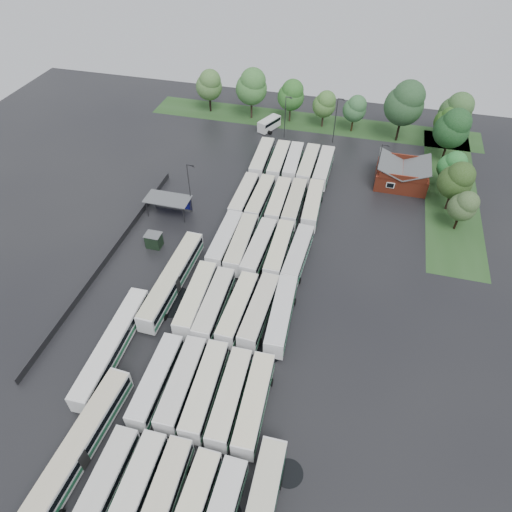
# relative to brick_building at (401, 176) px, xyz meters

# --- Properties ---
(ground) EXTENTS (160.00, 160.00, 0.00)m
(ground) POSITION_rel_brick_building_xyz_m (-24.00, -42.77, -1.87)
(ground) COLOR black
(ground) RESTS_ON ground
(brick_building) EXTENTS (10.07, 8.60, 5.39)m
(brick_building) POSITION_rel_brick_building_xyz_m (0.00, 0.00, 0.00)
(brick_building) COLOR maroon
(brick_building) RESTS_ON ground
(wash_shed) EXTENTS (8.20, 4.20, 3.58)m
(wash_shed) POSITION_rel_brick_building_xyz_m (-41.20, -20.74, 1.12)
(wash_shed) COLOR #2D2D30
(wash_shed) RESTS_ON ground
(utility_hut) EXTENTS (2.70, 2.20, 2.62)m
(utility_hut) POSITION_rel_brick_building_xyz_m (-40.20, -30.17, -0.55)
(utility_hut) COLOR black
(utility_hut) RESTS_ON ground
(grass_strip_north) EXTENTS (80.00, 10.00, 0.01)m
(grass_strip_north) POSITION_rel_brick_building_xyz_m (-22.00, 22.03, -1.86)
(grass_strip_north) COLOR #21431B
(grass_strip_north) RESTS_ON ground
(grass_strip_east) EXTENTS (10.00, 50.00, 0.01)m
(grass_strip_east) POSITION_rel_brick_building_xyz_m (10.00, 0.03, -1.86)
(grass_strip_east) COLOR #21431B
(grass_strip_east) RESTS_ON ground
(west_fence) EXTENTS (0.10, 50.00, 1.20)m
(west_fence) POSITION_rel_brick_building_xyz_m (-46.20, -34.77, -1.27)
(west_fence) COLOR #2D2D30
(west_fence) RESTS_ON ground
(bus_r0c0) EXTENTS (2.77, 12.71, 3.53)m
(bus_r0c0) POSITION_rel_brick_building_xyz_m (-28.53, -69.03, 0.08)
(bus_r0c0) COLOR silver
(bus_r0c0) RESTS_ON ground
(bus_r0c1) EXTENTS (2.90, 12.64, 3.50)m
(bus_r0c1) POSITION_rel_brick_building_xyz_m (-25.18, -68.63, 0.06)
(bus_r0c1) COLOR silver
(bus_r0c1) RESTS_ON ground
(bus_r0c2) EXTENTS (3.01, 12.55, 3.47)m
(bus_r0c2) POSITION_rel_brick_building_xyz_m (-22.07, -68.43, 0.04)
(bus_r0c2) COLOR silver
(bus_r0c2) RESTS_ON ground
(bus_r1c0) EXTENTS (2.88, 12.56, 3.48)m
(bus_r1c0) POSITION_rel_brick_building_xyz_m (-28.38, -55.51, 0.05)
(bus_r1c0) COLOR silver
(bus_r1c0) RESTS_ON ground
(bus_r1c1) EXTENTS (3.10, 12.61, 3.49)m
(bus_r1c1) POSITION_rel_brick_building_xyz_m (-25.13, -55.13, 0.05)
(bus_r1c1) COLOR silver
(bus_r1c1) RESTS_ON ground
(bus_r1c2) EXTENTS (3.26, 12.88, 3.56)m
(bus_r1c2) POSITION_rel_brick_building_xyz_m (-22.04, -55.15, 0.09)
(bus_r1c2) COLOR silver
(bus_r1c2) RESTS_ON ground
(bus_r1c3) EXTENTS (3.08, 12.68, 3.51)m
(bus_r1c3) POSITION_rel_brick_building_xyz_m (-18.78, -55.38, 0.06)
(bus_r1c3) COLOR silver
(bus_r1c3) RESTS_ON ground
(bus_r1c4) EXTENTS (3.22, 12.82, 3.54)m
(bus_r1c4) POSITION_rel_brick_building_xyz_m (-15.71, -55.40, 0.08)
(bus_r1c4) COLOR silver
(bus_r1c4) RESTS_ON ground
(bus_r2c0) EXTENTS (3.28, 13.14, 3.63)m
(bus_r2c0) POSITION_rel_brick_building_xyz_m (-28.32, -41.43, 0.13)
(bus_r2c0) COLOR silver
(bus_r2c0) RESTS_ON ground
(bus_r2c1) EXTENTS (2.97, 12.83, 3.56)m
(bus_r2c1) POSITION_rel_brick_building_xyz_m (-25.35, -41.82, 0.09)
(bus_r2c1) COLOR silver
(bus_r2c1) RESTS_ON ground
(bus_r2c2) EXTENTS (3.00, 12.57, 3.48)m
(bus_r2c2) POSITION_rel_brick_building_xyz_m (-21.86, -41.62, 0.05)
(bus_r2c2) COLOR silver
(bus_r2c2) RESTS_ON ground
(bus_r2c3) EXTENTS (3.18, 12.90, 3.57)m
(bus_r2c3) POSITION_rel_brick_building_xyz_m (-18.75, -41.29, 0.09)
(bus_r2c3) COLOR silver
(bus_r2c3) RESTS_ON ground
(bus_r2c4) EXTENTS (3.37, 13.09, 3.61)m
(bus_r2c4) POSITION_rel_brick_building_xyz_m (-15.53, -41.22, 0.12)
(bus_r2c4) COLOR silver
(bus_r2c4) RESTS_ON ground
(bus_r3c0) EXTENTS (2.75, 12.78, 3.56)m
(bus_r3c0) POSITION_rel_brick_building_xyz_m (-28.23, -27.68, 0.09)
(bus_r3c0) COLOR silver
(bus_r3c0) RESTS_ON ground
(bus_r3c1) EXTENTS (3.09, 13.00, 3.60)m
(bus_r3c1) POSITION_rel_brick_building_xyz_m (-25.27, -27.97, 0.11)
(bus_r3c1) COLOR silver
(bus_r3c1) RESTS_ON ground
(bus_r3c2) EXTENTS (3.14, 12.93, 3.58)m
(bus_r3c2) POSITION_rel_brick_building_xyz_m (-22.14, -28.28, 0.10)
(bus_r3c2) COLOR silver
(bus_r3c2) RESTS_ON ground
(bus_r3c3) EXTENTS (2.85, 12.70, 3.53)m
(bus_r3c3) POSITION_rel_brick_building_xyz_m (-18.82, -27.86, 0.07)
(bus_r3c3) COLOR silver
(bus_r3c3) RESTS_ON ground
(bus_r3c4) EXTENTS (3.21, 12.81, 3.54)m
(bus_r3c4) POSITION_rel_brick_building_xyz_m (-15.63, -28.30, 0.08)
(bus_r3c4) COLOR silver
(bus_r3c4) RESTS_ON ground
(bus_r4c0) EXTENTS (2.68, 12.39, 3.45)m
(bus_r4c0) POSITION_rel_brick_building_xyz_m (-28.58, -14.69, 0.03)
(bus_r4c0) COLOR silver
(bus_r4c0) RESTS_ON ground
(bus_r4c1) EXTENTS (2.86, 12.56, 3.49)m
(bus_r4c1) POSITION_rel_brick_building_xyz_m (-25.38, -14.70, 0.05)
(bus_r4c1) COLOR silver
(bus_r4c1) RESTS_ON ground
(bus_r4c2) EXTENTS (2.87, 12.47, 3.46)m
(bus_r4c2) POSITION_rel_brick_building_xyz_m (-21.94, -14.64, 0.04)
(bus_r4c2) COLOR silver
(bus_r4c2) RESTS_ON ground
(bus_r4c3) EXTENTS (2.86, 12.65, 3.51)m
(bus_r4c3) POSITION_rel_brick_building_xyz_m (-18.93, -14.48, 0.06)
(bus_r4c3) COLOR silver
(bus_r4c3) RESTS_ON ground
(bus_r4c4) EXTENTS (3.20, 12.88, 3.56)m
(bus_r4c4) POSITION_rel_brick_building_xyz_m (-15.58, -14.10, 0.09)
(bus_r4c4) COLOR silver
(bus_r4c4) RESTS_ON ground
(bus_r5c0) EXTENTS (3.29, 13.22, 3.65)m
(bus_r5c0) POSITION_rel_brick_building_xyz_m (-28.56, -0.91, 0.14)
(bus_r5c0) COLOR silver
(bus_r5c0) RESTS_ON ground
(bus_r5c1) EXTENTS (3.08, 12.82, 3.55)m
(bus_r5c1) POSITION_rel_brick_building_xyz_m (-25.01, -0.87, 0.09)
(bus_r5c1) COLOR silver
(bus_r5c1) RESTS_ON ground
(bus_r5c2) EXTENTS (3.20, 12.66, 3.49)m
(bus_r5c2) POSITION_rel_brick_building_xyz_m (-21.97, -0.57, 0.06)
(bus_r5c2) COLOR silver
(bus_r5c2) RESTS_ON ground
(bus_r5c3) EXTENTS (2.81, 12.97, 3.61)m
(bus_r5c3) POSITION_rel_brick_building_xyz_m (-18.73, -0.91, 0.12)
(bus_r5c3) COLOR silver
(bus_r5c3) RESTS_ON ground
(bus_r5c4) EXTENTS (2.81, 12.93, 3.60)m
(bus_r5c4) POSITION_rel_brick_building_xyz_m (-15.56, -0.94, 0.11)
(bus_r5c4) COLOR silver
(bus_r5c4) RESTS_ON ground
(artic_bus_west_a) EXTENTS (3.70, 19.34, 3.57)m
(artic_bus_west_a) POSITION_rel_brick_building_xyz_m (-33.28, -65.75, 0.11)
(artic_bus_west_a) COLOR silver
(artic_bus_west_a) RESTS_ON ground
(artic_bus_west_b) EXTENTS (3.08, 19.41, 3.59)m
(artic_bus_west_b) POSITION_rel_brick_building_xyz_m (-33.24, -38.55, 0.13)
(artic_bus_west_b) COLOR silver
(artic_bus_west_b) RESTS_ON ground
(artic_bus_west_c) EXTENTS (3.11, 18.64, 3.45)m
(artic_bus_west_c) POSITION_rel_brick_building_xyz_m (-36.25, -52.11, 0.05)
(artic_bus_west_c) COLOR silver
(artic_bus_west_c) RESTS_ON ground
(minibus) EXTENTS (4.67, 6.62, 2.72)m
(minibus) POSITION_rel_brick_building_xyz_m (-31.07, 15.85, -0.36)
(minibus) COLOR silver
(minibus) RESTS_ON ground
(tree_north_0) EXTENTS (6.49, 6.49, 10.75)m
(tree_north_0) POSITION_rel_brick_building_xyz_m (-47.67, 21.56, 5.05)
(tree_north_0) COLOR black
(tree_north_0) RESTS_ON ground
(tree_north_1) EXTENTS (7.54, 7.54, 12.49)m
(tree_north_1) POSITION_rel_brick_building_xyz_m (-36.58, 20.67, 6.17)
(tree_north_1) COLOR #38271F
(tree_north_1) RESTS_ON ground
(tree_north_2) EXTENTS (6.37, 6.37, 10.55)m
(tree_north_2) POSITION_rel_brick_building_xyz_m (-27.03, 21.21, 4.92)
(tree_north_2) COLOR #392A1E
(tree_north_2) RESTS_ON ground
(tree_north_3) EXTENTS (5.45, 5.45, 9.02)m
(tree_north_3) POSITION_rel_brick_building_xyz_m (-18.86, 20.50, 3.93)
(tree_north_3) COLOR #36261D
(tree_north_3) RESTS_ON ground
(tree_north_4) EXTENTS (5.38, 5.38, 8.90)m
(tree_north_4) POSITION_rel_brick_building_xyz_m (-11.73, 20.07, 3.86)
(tree_north_4) COLOR #342310
(tree_north_4) RESTS_ON ground
(tree_north_5) EXTENTS (8.57, 8.57, 14.20)m
(tree_north_5) POSITION_rel_brick_building_xyz_m (-1.17, 18.15, 7.27)
(tree_north_5) COLOR black
(tree_north_5) RESTS_ON ground
(tree_north_6) EXTENTS (7.14, 7.14, 11.83)m
(tree_north_6) POSITION_rel_brick_building_xyz_m (10.05, 20.41, 5.75)
(tree_north_6) COLOR black
(tree_north_6) RESTS_ON ground
(tree_east_0) EXTENTS (4.90, 4.88, 8.08)m
(tree_east_0) POSITION_rel_brick_building_xyz_m (10.15, -12.11, 3.33)
(tree_east_0) COLOR black
(tree_east_0) RESTS_ON ground
(tree_east_1) EXTENTS (6.16, 6.16, 10.20)m
(tree_east_1) POSITION_rel_brick_building_xyz_m (8.92, -6.36, 4.69)
(tree_east_1) COLOR black
(tree_east_1) RESTS_ON ground
(tree_east_2) EXTENTS (5.21, 5.20, 8.61)m
(tree_east_2) POSITION_rel_brick_building_xyz_m (8.79, 0.30, 3.67)
(tree_east_2) COLOR #3B2D20
(tree_east_2) RESTS_ON ground
(tree_east_3) EXTENTS (7.24, 7.24, 12.00)m
(tree_east_3) POSITION_rel_brick_building_xyz_m (8.81, 11.62, 5.85)
(tree_east_3) COLOR black
(tree_east_3) RESTS_ON ground
(tree_east_4) EXTENTS (5.70, 5.67, 9.39)m
(tree_east_4) POSITION_rel_brick_building_xyz_m (8.69, 18.69, 4.17)
(tree_east_4) COLOR black
(tree_east_4) RESTS_ON ground
(lamp_post_ne) EXTENTS (1.48, 0.29, 9.63)m
(lamp_post_ne) POSITION_rel_brick_building_xyz_m (-4.87, -2.48, 3.73)
(lamp_post_ne) COLOR #2D2D30
(lamp_post_ne) RESTS_ON ground
(lamp_post_nw) EXTENTS (1.58, 0.31, 10.27)m
(lamp_post_nw) POSITION_rel_brick_building_xyz_m (-37.32, -19.31, 4.10)
(lamp_post_nw) COLOR #2D2D30
(lamp_post_nw) RESTS_ON ground
(lamp_post_back_w) EXTENTS (1.51, 0.29, 9.81)m
(lamp_post_back_w) POSITION_rel_brick_building_xyz_m (-26.62, 13.08, 3.83)
(lamp_post_back_w) COLOR #2D2D30
(lamp_post_back_w) RESTS_ON ground
(lamp_post_back_e) EXTENTS (1.63, 0.32, 10.56)m
(lamp_post_back_e) POSITION_rel_brick_building_xyz_m (-15.29, 13.40, 4.26)
(lamp_post_back_e) COLOR #2D2D30
(lamp_post_back_e) RESTS_ON ground
(puddle_0) EXTENTS (6.37, 6.37, 0.01)m
(puddle_0) POSITION_rel_brick_building_xyz_m (-24.15, -64.06, -1.86)
(puddle_0) COLOR black
(puddle_0) RESTS_ON ground
(puddle_2) EXTENTS (6.46, 6.46, 0.01)m
(puddle_2) POSITION_rel_brick_building_xyz_m (-32.48, -41.30, -1.86)
(puddle_2) COLOR black
(puddle_2) RESTS_ON ground
(puddle_3) EXTENTS (3.99, 3.99, 0.01)m
(puddle_3) POSITION_rel_brick_building_xyz_m (-16.34, -46.71, -1.86)
(puddle_3) COLOR black
(puddle_3) RESTS_ON ground
(puddle_4) EXTENTS (3.33, 3.33, 0.01)m
(puddle_4) POSITION_rel_brick_building_xyz_m (-10.10, -61.62, -1.86)
(puddle_4) COLOR black
(puddle_4) RESTS_ON ground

